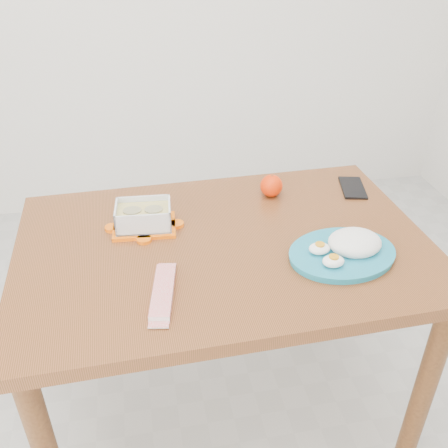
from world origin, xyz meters
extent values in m
plane|color=#B7B7B2|center=(0.00, 0.00, 0.00)|extent=(3.50, 3.50, 0.00)
cube|color=brown|center=(0.07, 0.14, 0.73)|extent=(1.19, 0.81, 0.04)
cylinder|color=brown|center=(0.60, -0.18, 0.35)|extent=(0.06, 0.06, 0.71)
cylinder|color=brown|center=(-0.46, 0.45, 0.35)|extent=(0.06, 0.06, 0.71)
cylinder|color=brown|center=(0.58, 0.48, 0.35)|extent=(0.06, 0.06, 0.71)
cube|color=#FF6607|center=(-0.15, 0.25, 0.76)|extent=(0.19, 0.15, 0.01)
cube|color=silver|center=(-0.15, 0.25, 0.79)|extent=(0.17, 0.13, 0.07)
cube|color=tan|center=(-0.15, 0.25, 0.79)|extent=(0.16, 0.12, 0.04)
cylinder|color=tan|center=(-0.18, 0.26, 0.80)|extent=(0.06, 0.06, 0.02)
cylinder|color=tan|center=(-0.12, 0.25, 0.80)|extent=(0.06, 0.06, 0.02)
sphere|color=#FF3405|center=(0.27, 0.37, 0.79)|extent=(0.07, 0.07, 0.07)
cylinder|color=teal|center=(0.37, 0.00, 0.76)|extent=(0.34, 0.34, 0.02)
ellipsoid|color=white|center=(0.41, 0.02, 0.80)|extent=(0.17, 0.15, 0.06)
ellipsoid|color=white|center=(0.30, 0.01, 0.78)|extent=(0.06, 0.05, 0.03)
ellipsoid|color=white|center=(0.32, -0.05, 0.78)|extent=(0.06, 0.05, 0.03)
cube|color=red|center=(-0.12, -0.06, 0.76)|extent=(0.08, 0.20, 0.02)
cube|color=black|center=(0.56, 0.37, 0.75)|extent=(0.11, 0.16, 0.01)
camera|label=1|loc=(-0.15, -1.02, 1.55)|focal=40.00mm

